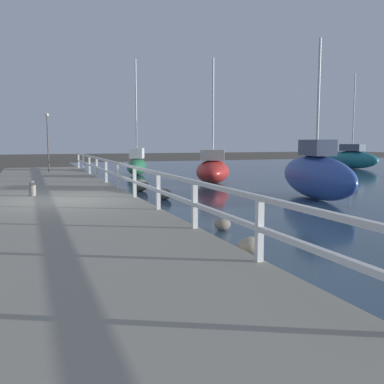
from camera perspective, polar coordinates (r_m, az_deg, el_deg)
The scene contains 13 objects.
ground_plane at distance 13.99m, azimuth -16.23°, elevation -2.15°, with size 120.00×120.00×0.00m, color #4C473D.
dock_walkway at distance 13.97m, azimuth -16.25°, elevation -1.59°, with size 4.67×36.00×0.28m.
railing at distance 14.20m, azimuth -7.32°, elevation 2.02°, with size 0.10×32.50×0.98m.
boulder_mid_strip at distance 18.35m, azimuth -6.61°, elevation 0.85°, with size 0.66×0.60×0.50m.
boulder_upstream at distance 8.16m, azimuth 7.42°, elevation -6.81°, with size 0.45×0.41×0.34m.
boulder_downstream at distance 10.30m, azimuth 3.88°, elevation -4.12°, with size 0.38×0.34×0.29m.
boulder_near_dock at distance 15.65m, azimuth -3.58°, elevation -0.27°, with size 0.53×0.48×0.40m.
mooring_bollard at distance 15.31m, azimuth -19.60°, elevation 0.43°, with size 0.22×0.22×0.49m.
dock_lamp at distance 26.44m, azimuth -17.86°, elevation 6.97°, with size 0.20×0.20×3.30m.
sailboat_blue at distance 16.38m, azimuth 15.48°, elevation 2.10°, with size 2.00×5.46×5.52m.
sailboat_teal at distance 35.36m, azimuth 19.65°, elevation 4.05°, with size 2.81×4.26×6.90m.
sailboat_red at distance 21.78m, azimuth 2.64°, elevation 2.90°, with size 3.03×4.12×5.95m.
sailboat_green at distance 27.16m, azimuth -7.01°, elevation 3.51°, with size 2.20×3.49×6.78m.
Camera 1 is at (-0.91, -13.81, 2.04)m, focal length 42.00 mm.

